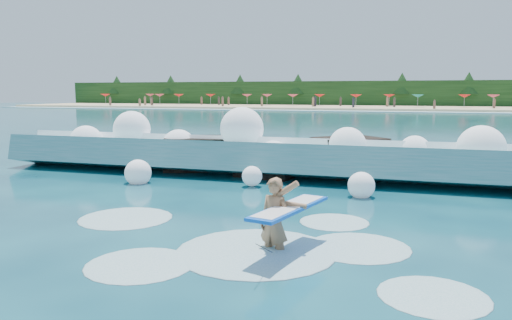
{
  "coord_description": "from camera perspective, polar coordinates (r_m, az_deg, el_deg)",
  "views": [
    {
      "loc": [
        5.62,
        -10.44,
        3.01
      ],
      "look_at": [
        1.5,
        2.0,
        1.2
      ],
      "focal_mm": 35.0,
      "sensor_mm": 36.0,
      "label": 1
    }
  ],
  "objects": [
    {
      "name": "ground",
      "position": [
        12.23,
        -9.72,
        -6.49
      ],
      "size": [
        200.0,
        200.0,
        0.0
      ],
      "primitive_type": "plane",
      "color": "#082F42",
      "rests_on": "ground"
    },
    {
      "name": "surfer_with_board",
      "position": [
        9.41,
        2.51,
        -6.79
      ],
      "size": [
        1.16,
        2.9,
        1.71
      ],
      "color": "#9C6D49",
      "rests_on": "ground"
    },
    {
      "name": "beach_umbrellas",
      "position": [
        90.74,
        14.86,
        7.11
      ],
      "size": [
        114.52,
        6.78,
        0.5
      ],
      "color": "red",
      "rests_on": "ground"
    },
    {
      "name": "surf_foam",
      "position": [
        9.95,
        -1.13,
        -9.74
      ],
      "size": [
        8.83,
        5.71,
        0.15
      ],
      "color": "silver",
      "rests_on": "ground"
    },
    {
      "name": "treeline",
      "position": [
        98.6,
        15.16,
        7.28
      ],
      "size": [
        140.0,
        4.0,
        5.0
      ],
      "primitive_type": "cube",
      "color": "black",
      "rests_on": "ground"
    },
    {
      "name": "beach",
      "position": [
        88.67,
        14.74,
        5.77
      ],
      "size": [
        140.0,
        20.0,
        0.4
      ],
      "primitive_type": "cube",
      "color": "tan",
      "rests_on": "ground"
    },
    {
      "name": "beachgoers",
      "position": [
        85.29,
        13.66,
        6.34
      ],
      "size": [
        104.56,
        13.0,
        1.93
      ],
      "color": "#3F332D",
      "rests_on": "ground"
    },
    {
      "name": "wave_spray",
      "position": [
        17.93,
        -0.61,
        2.03
      ],
      "size": [
        15.69,
        4.39,
        2.54
      ],
      "color": "white",
      "rests_on": "ground"
    },
    {
      "name": "rock_cluster",
      "position": [
        18.67,
        1.03,
        0.14
      ],
      "size": [
        8.78,
        3.61,
        1.59
      ],
      "color": "black",
      "rests_on": "ground"
    },
    {
      "name": "breaking_wave",
      "position": [
        18.12,
        0.5,
        0.21
      ],
      "size": [
        19.89,
        3.03,
        1.71
      ],
      "color": "teal",
      "rests_on": "ground"
    },
    {
      "name": "wet_band",
      "position": [
        77.7,
        14.21,
        5.42
      ],
      "size": [
        140.0,
        5.0,
        0.08
      ],
      "primitive_type": "cube",
      "color": "silver",
      "rests_on": "ground"
    }
  ]
}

